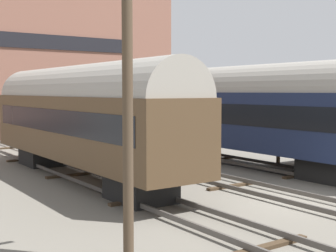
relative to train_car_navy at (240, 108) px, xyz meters
The scene contains 6 objects.
ground_plane 8.89m from the train_car_navy, 121.08° to the right, with size 200.00×200.00×0.00m, color #6B665B.
track_left 11.60m from the train_car_navy, 140.33° to the right, with size 2.60×60.00×0.26m.
track_middle 8.85m from the train_car_navy, 121.08° to the right, with size 2.60×60.00×0.26m.
train_car_navy is the anchor object (origin of this frame).
train_car_brown 8.70m from the train_car_navy, behind, with size 2.88×15.27×5.02m.
utility_pole 15.03m from the train_car_navy, 143.05° to the right, with size 1.80×0.24×7.07m.
Camera 1 is at (-12.85, -10.87, 3.89)m, focal length 50.00 mm.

